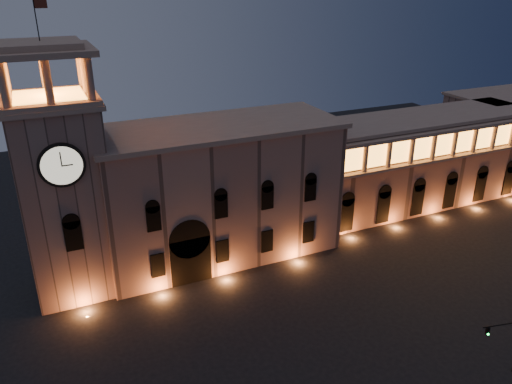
{
  "coord_description": "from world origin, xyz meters",
  "views": [
    {
      "loc": [
        -21.96,
        -33.92,
        34.18
      ],
      "look_at": [
        0.51,
        16.0,
        10.51
      ],
      "focal_mm": 35.0,
      "sensor_mm": 36.0,
      "label": 1
    }
  ],
  "objects": [
    {
      "name": "secondary_building",
      "position": [
        58.0,
        30.0,
        7.0
      ],
      "size": [
        20.0,
        12.0,
        14.0
      ],
      "primitive_type": "cube",
      "color": "#886357",
      "rests_on": "ground"
    },
    {
      "name": "colonnade_wing",
      "position": [
        32.0,
        23.92,
        7.33
      ],
      "size": [
        40.6,
        11.5,
        14.5
      ],
      "color": "#886357",
      "rests_on": "ground"
    },
    {
      "name": "ground",
      "position": [
        0.0,
        0.0,
        0.0
      ],
      "size": [
        160.0,
        160.0,
        0.0
      ],
      "primitive_type": "plane",
      "color": "black",
      "rests_on": "ground"
    },
    {
      "name": "clock_tower",
      "position": [
        -20.5,
        20.98,
        12.5
      ],
      "size": [
        9.8,
        9.8,
        32.4
      ],
      "color": "#8D695C",
      "rests_on": "ground"
    },
    {
      "name": "government_building",
      "position": [
        -2.08,
        21.93,
        8.77
      ],
      "size": [
        30.8,
        12.8,
        17.6
      ],
      "color": "#8D695C",
      "rests_on": "ground"
    }
  ]
}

